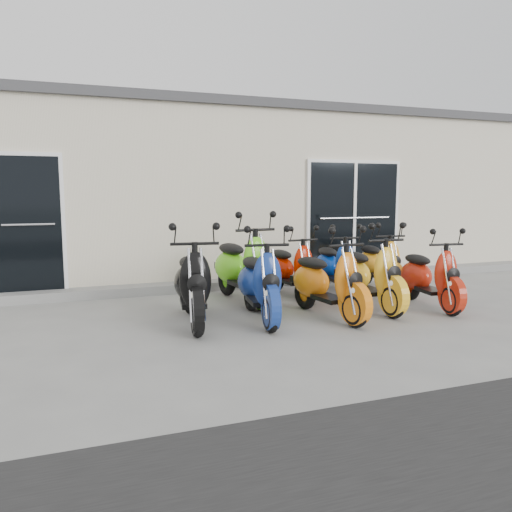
% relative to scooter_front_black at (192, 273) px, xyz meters
% --- Properties ---
extents(ground, '(80.00, 80.00, 0.00)m').
position_rel_scooter_front_black_xyz_m(ground, '(1.14, 0.12, -0.67)').
color(ground, gray).
rests_on(ground, ground).
extents(building, '(14.00, 6.00, 3.20)m').
position_rel_scooter_front_black_xyz_m(building, '(1.14, 5.32, 0.93)').
color(building, beige).
rests_on(building, ground).
extents(roof_cap, '(14.20, 6.20, 0.16)m').
position_rel_scooter_front_black_xyz_m(roof_cap, '(1.14, 5.32, 2.61)').
color(roof_cap, '#3F3F42').
rests_on(roof_cap, building).
extents(front_step, '(14.00, 0.40, 0.15)m').
position_rel_scooter_front_black_xyz_m(front_step, '(1.14, 2.14, -0.60)').
color(front_step, gray).
rests_on(front_step, ground).
extents(door_left, '(1.07, 0.08, 2.22)m').
position_rel_scooter_front_black_xyz_m(door_left, '(-2.06, 2.29, 0.59)').
color(door_left, black).
rests_on(door_left, front_step).
extents(door_right, '(2.02, 0.08, 2.22)m').
position_rel_scooter_front_black_xyz_m(door_right, '(3.74, 2.29, 0.59)').
color(door_right, black).
rests_on(door_right, front_step).
extents(scooter_front_black, '(0.91, 1.90, 1.35)m').
position_rel_scooter_front_black_xyz_m(scooter_front_black, '(0.00, 0.00, 0.00)').
color(scooter_front_black, black).
rests_on(scooter_front_black, ground).
extents(scooter_front_blue, '(0.85, 1.83, 1.30)m').
position_rel_scooter_front_black_xyz_m(scooter_front_blue, '(0.87, -0.14, -0.02)').
color(scooter_front_blue, navy).
rests_on(scooter_front_blue, ground).
extents(scooter_front_orange_a, '(0.86, 1.80, 1.28)m').
position_rel_scooter_front_black_xyz_m(scooter_front_orange_a, '(1.79, -0.31, -0.04)').
color(scooter_front_orange_a, orange).
rests_on(scooter_front_orange_a, ground).
extents(scooter_front_orange_b, '(0.67, 1.77, 1.30)m').
position_rel_scooter_front_black_xyz_m(scooter_front_orange_b, '(2.58, -0.07, -0.03)').
color(scooter_front_orange_b, yellow).
rests_on(scooter_front_orange_b, ground).
extents(scooter_front_red, '(0.79, 1.69, 1.21)m').
position_rel_scooter_front_black_xyz_m(scooter_front_red, '(3.50, -0.28, -0.07)').
color(scooter_front_red, '#B0200D').
rests_on(scooter_front_red, ground).
extents(scooter_back_green, '(0.93, 2.01, 1.43)m').
position_rel_scooter_front_black_xyz_m(scooter_back_green, '(1.00, 0.95, 0.04)').
color(scooter_back_green, '#6BE11E').
rests_on(scooter_back_green, ground).
extents(scooter_back_red, '(0.75, 1.66, 1.19)m').
position_rel_scooter_front_black_xyz_m(scooter_back_red, '(1.89, 1.12, -0.08)').
color(scooter_back_red, '#B31700').
rests_on(scooter_back_red, ground).
extents(scooter_back_blue, '(0.75, 1.67, 1.20)m').
position_rel_scooter_front_black_xyz_m(scooter_back_blue, '(2.70, 1.11, -0.07)').
color(scooter_back_blue, '#08319D').
rests_on(scooter_back_blue, ground).
extents(scooter_back_yellow, '(0.79, 1.69, 1.21)m').
position_rel_scooter_front_black_xyz_m(scooter_back_yellow, '(3.56, 1.11, -0.07)').
color(scooter_back_yellow, '#FAA01D').
rests_on(scooter_back_yellow, ground).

